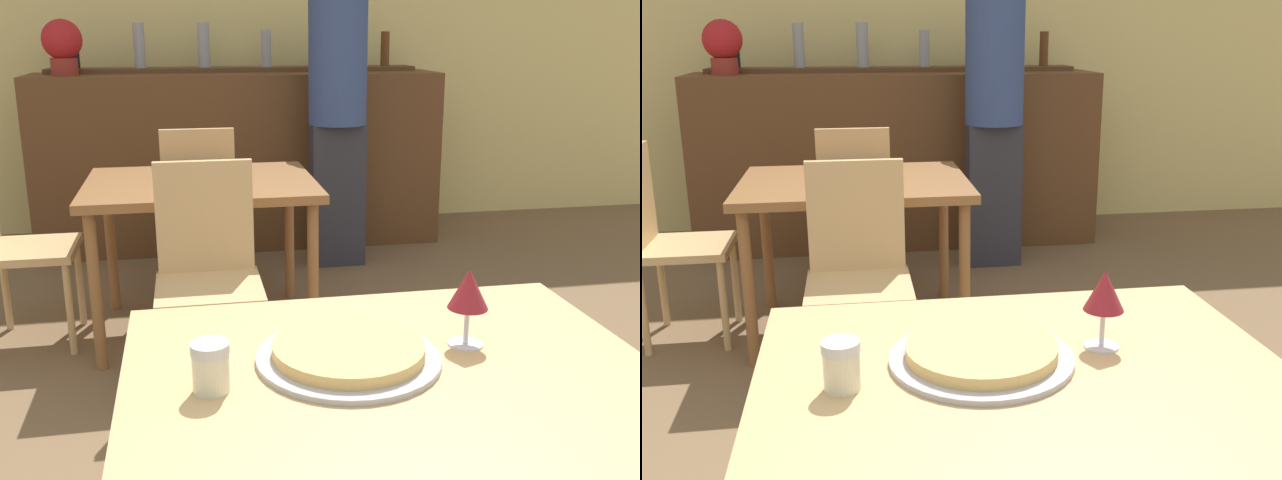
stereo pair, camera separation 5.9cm
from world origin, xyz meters
TOP-DOWN VIEW (x-y plane):
  - wall_back at (0.00, 4.08)m, footprint 8.00×0.05m
  - dining_table_near at (0.00, 0.00)m, footprint 0.99×0.82m
  - dining_table_far at (-0.29, 2.10)m, footprint 1.03×0.82m
  - bar_counter at (0.00, 3.57)m, footprint 2.60×0.56m
  - bar_back_shelf at (-0.02, 3.71)m, footprint 2.39×0.24m
  - chair_far_side_front at (-0.29, 1.52)m, footprint 0.40×0.40m
  - chair_far_side_back at (-0.29, 2.68)m, footprint 0.40×0.40m
  - chair_far_side_left at (-1.14, 2.10)m, footprint 0.40×0.40m
  - pizza_tray at (-0.07, 0.07)m, footprint 0.35×0.35m
  - cheese_shaker at (-0.33, 0.00)m, footprint 0.07×0.07m
  - person_standing at (0.53, 2.99)m, footprint 0.34×0.34m
  - wine_glass at (0.17, 0.10)m, footprint 0.08×0.08m
  - potted_plant at (-1.05, 3.52)m, footprint 0.24×0.24m

SIDE VIEW (x-z plane):
  - chair_far_side_front at x=-0.29m, z-range 0.07..0.97m
  - chair_far_side_back at x=-0.29m, z-range 0.07..0.97m
  - chair_far_side_left at x=-1.14m, z-range 0.07..0.97m
  - bar_counter at x=0.00m, z-range 0.00..1.13m
  - dining_table_far at x=-0.29m, z-range 0.28..1.01m
  - dining_table_near at x=0.00m, z-range 0.30..1.07m
  - pizza_tray at x=-0.07m, z-range 0.77..0.81m
  - cheese_shaker at x=-0.33m, z-range 0.78..0.87m
  - wine_glass at x=0.17m, z-range 0.81..0.97m
  - person_standing at x=0.53m, z-range 0.08..1.87m
  - bar_back_shelf at x=-0.02m, z-range 1.03..1.34m
  - potted_plant at x=-1.05m, z-range 1.15..1.47m
  - wall_back at x=0.00m, z-range 0.00..2.80m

